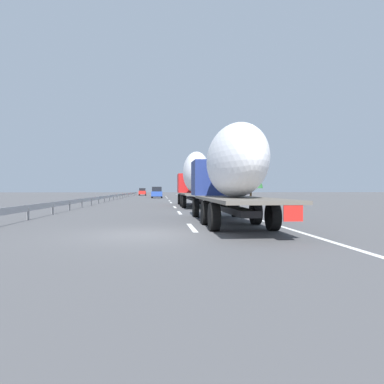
# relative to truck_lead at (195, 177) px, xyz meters

# --- Properties ---
(ground_plane) EXTENTS (260.00, 260.00, 0.00)m
(ground_plane) POSITION_rel_truck_lead_xyz_m (20.60, 3.60, -2.60)
(ground_plane) COLOR #4C4C4F
(lane_stripe_0) EXTENTS (3.20, 0.20, 0.01)m
(lane_stripe_0) POSITION_rel_truck_lead_xyz_m (-17.40, 1.80, -2.59)
(lane_stripe_0) COLOR white
(lane_stripe_0) RESTS_ON ground_plane
(lane_stripe_1) EXTENTS (3.20, 0.20, 0.01)m
(lane_stripe_1) POSITION_rel_truck_lead_xyz_m (-8.29, 1.80, -2.59)
(lane_stripe_1) COLOR white
(lane_stripe_1) RESTS_ON ground_plane
(lane_stripe_2) EXTENTS (3.20, 0.20, 0.01)m
(lane_stripe_2) POSITION_rel_truck_lead_xyz_m (-1.00, 1.80, -2.59)
(lane_stripe_2) COLOR white
(lane_stripe_2) RESTS_ON ground_plane
(lane_stripe_3) EXTENTS (3.20, 0.20, 0.01)m
(lane_stripe_3) POSITION_rel_truck_lead_xyz_m (9.65, 1.80, -2.59)
(lane_stripe_3) COLOR white
(lane_stripe_3) RESTS_ON ground_plane
(lane_stripe_4) EXTENTS (3.20, 0.20, 0.01)m
(lane_stripe_4) POSITION_rel_truck_lead_xyz_m (16.14, 1.80, -2.59)
(lane_stripe_4) COLOR white
(lane_stripe_4) RESTS_ON ground_plane
(lane_stripe_5) EXTENTS (3.20, 0.20, 0.01)m
(lane_stripe_5) POSITION_rel_truck_lead_xyz_m (31.64, 1.80, -2.59)
(lane_stripe_5) COLOR white
(lane_stripe_5) RESTS_ON ground_plane
(lane_stripe_6) EXTENTS (3.20, 0.20, 0.01)m
(lane_stripe_6) POSITION_rel_truck_lead_xyz_m (38.01, 1.80, -2.59)
(lane_stripe_6) COLOR white
(lane_stripe_6) RESTS_ON ground_plane
(lane_stripe_7) EXTENTS (3.20, 0.20, 0.01)m
(lane_stripe_7) POSITION_rel_truck_lead_xyz_m (46.09, 1.80, -2.59)
(lane_stripe_7) COLOR white
(lane_stripe_7) RESTS_ON ground_plane
(edge_line_right) EXTENTS (110.00, 0.20, 0.01)m
(edge_line_right) POSITION_rel_truck_lead_xyz_m (25.60, -1.90, -2.59)
(edge_line_right) COLOR white
(edge_line_right) RESTS_ON ground_plane
(truck_lead) EXTENTS (12.69, 2.55, 4.72)m
(truck_lead) POSITION_rel_truck_lead_xyz_m (0.00, 0.00, 0.00)
(truck_lead) COLOR #B21919
(truck_lead) RESTS_ON ground_plane
(truck_trailing) EXTENTS (12.18, 2.55, 4.18)m
(truck_trailing) POSITION_rel_truck_lead_xyz_m (-16.01, -0.00, -0.21)
(truck_trailing) COLOR navy
(truck_trailing) RESTS_ON ground_plane
(car_black_suv) EXTENTS (4.61, 1.75, 1.98)m
(car_black_suv) POSITION_rel_truck_lead_xyz_m (44.05, 3.59, -1.62)
(car_black_suv) COLOR black
(car_black_suv) RESTS_ON ground_plane
(car_blue_sedan) EXTENTS (4.26, 1.91, 1.97)m
(car_blue_sedan) POSITION_rel_truck_lead_xyz_m (31.52, 3.60, -1.62)
(car_blue_sedan) COLOR #28479E
(car_blue_sedan) RESTS_ON ground_plane
(car_red_compact) EXTENTS (4.32, 1.72, 1.81)m
(car_red_compact) POSITION_rel_truck_lead_xyz_m (58.08, 7.39, -1.68)
(car_red_compact) COLOR red
(car_red_compact) RESTS_ON ground_plane
(road_sign) EXTENTS (0.10, 0.90, 3.21)m
(road_sign) POSITION_rel_truck_lead_xyz_m (24.51, -3.10, -0.38)
(road_sign) COLOR gray
(road_sign) RESTS_ON ground_plane
(tree_0) EXTENTS (3.31, 3.31, 5.75)m
(tree_0) POSITION_rel_truck_lead_xyz_m (27.58, -7.69, 0.97)
(tree_0) COLOR #472D19
(tree_0) RESTS_ON ground_plane
(tree_1) EXTENTS (2.68, 2.68, 5.46)m
(tree_1) POSITION_rel_truck_lead_xyz_m (65.01, -6.57, 0.96)
(tree_1) COLOR #472D19
(tree_1) RESTS_ON ground_plane
(tree_2) EXTENTS (3.05, 3.05, 7.66)m
(tree_2) POSITION_rel_truck_lead_xyz_m (12.69, -8.36, 2.06)
(tree_2) COLOR #472D19
(tree_2) RESTS_ON ground_plane
(tree_3) EXTENTS (3.04, 3.04, 7.15)m
(tree_3) POSITION_rel_truck_lead_xyz_m (55.39, -9.39, 1.88)
(tree_3) COLOR #472D19
(tree_3) RESTS_ON ground_plane
(guardrail_median) EXTENTS (94.00, 0.10, 0.76)m
(guardrail_median) POSITION_rel_truck_lead_xyz_m (23.60, 9.60, -2.02)
(guardrail_median) COLOR #9EA0A5
(guardrail_median) RESTS_ON ground_plane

